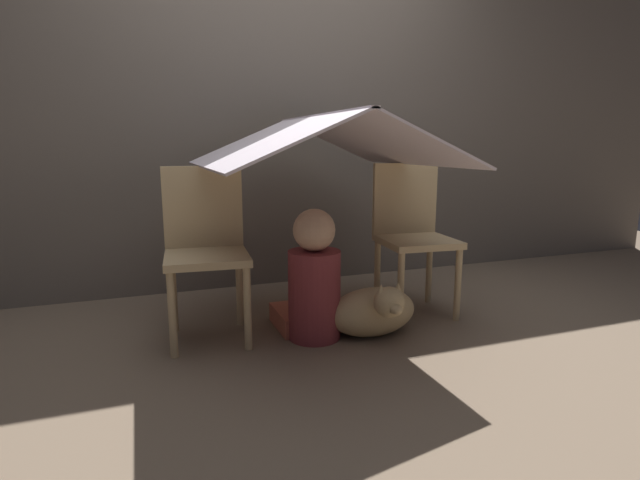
{
  "coord_description": "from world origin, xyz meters",
  "views": [
    {
      "loc": [
        -0.88,
        -2.17,
        0.96
      ],
      "look_at": [
        0.0,
        0.23,
        0.47
      ],
      "focal_mm": 28.0,
      "sensor_mm": 36.0,
      "label": 1
    }
  ],
  "objects": [
    {
      "name": "chair_left",
      "position": [
        -0.58,
        0.3,
        0.47
      ],
      "size": [
        0.43,
        0.43,
        0.85
      ],
      "rotation": [
        0.0,
        0.0,
        -0.08
      ],
      "color": "#D1B27F",
      "rests_on": "ground_plane"
    },
    {
      "name": "chair_right",
      "position": [
        0.59,
        0.3,
        0.47
      ],
      "size": [
        0.43,
        0.43,
        0.85
      ],
      "rotation": [
        0.0,
        0.0,
        -0.09
      ],
      "color": "#D1B27F",
      "rests_on": "ground_plane"
    },
    {
      "name": "sheet_canopy",
      "position": [
        0.0,
        0.23,
        0.98
      ],
      "size": [
        1.17,
        1.25,
        0.26
      ],
      "color": "silver"
    },
    {
      "name": "ground_plane",
      "position": [
        0.0,
        0.0,
        0.0
      ],
      "size": [
        8.8,
        8.8,
        0.0
      ],
      "primitive_type": "plane",
      "color": "#7A6651"
    },
    {
      "name": "person_front",
      "position": [
        -0.09,
        0.08,
        0.3
      ],
      "size": [
        0.26,
        0.26,
        0.66
      ],
      "color": "maroon",
      "rests_on": "ground_plane"
    },
    {
      "name": "wall_back",
      "position": [
        0.0,
        1.15,
        1.25
      ],
      "size": [
        7.0,
        0.05,
        2.5
      ],
      "color": "#6B6056",
      "rests_on": "ground_plane"
    },
    {
      "name": "dog",
      "position": [
        0.2,
        -0.02,
        0.14
      ],
      "size": [
        0.46,
        0.39,
        0.32
      ],
      "color": "tan",
      "rests_on": "ground_plane"
    },
    {
      "name": "floor_cushion",
      "position": [
        -0.03,
        0.25,
        0.05
      ],
      "size": [
        0.4,
        0.32,
        0.1
      ],
      "color": "#CC664C",
      "rests_on": "ground_plane"
    }
  ]
}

